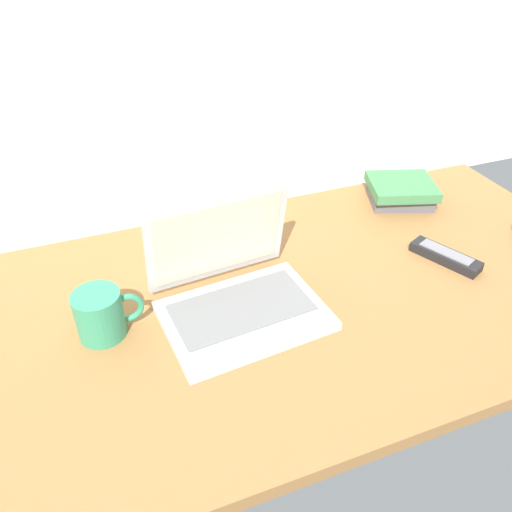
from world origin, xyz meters
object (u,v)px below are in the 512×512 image
laptop (235,288)px  remote_control_far (445,256)px  coffee_mug (101,314)px  book_stack (401,191)px

laptop → remote_control_far: laptop is taller
laptop → coffee_mug: (-0.26, 0.02, 0.00)m
book_stack → laptop: bearing=-156.2°
coffee_mug → book_stack: bearing=15.6°
remote_control_far → coffee_mug: bearing=177.0°
coffee_mug → remote_control_far: bearing=-3.0°
laptop → remote_control_far: (0.50, -0.02, -0.03)m
remote_control_far → laptop: bearing=177.4°
coffee_mug → book_stack: 0.85m
coffee_mug → book_stack: coffee_mug is taller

